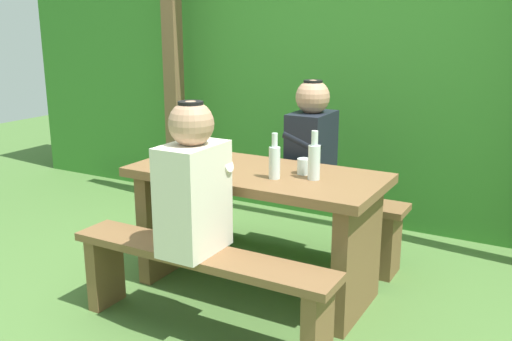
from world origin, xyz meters
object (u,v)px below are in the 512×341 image
picnic_table (256,209)px  bottle_right (314,160)px  person_black_coat (311,143)px  bottle_left (275,160)px  bench_near (200,275)px  bench_far (298,210)px  person_white_shirt (193,184)px  drinking_glass (304,166)px

picnic_table → bottle_right: 0.48m
person_black_coat → bottle_left: (0.08, -0.65, 0.03)m
picnic_table → bottle_left: bottle_left is taller
bottle_right → picnic_table: bearing=178.8°
picnic_table → bench_near: (0.00, -0.56, -0.17)m
picnic_table → bench_far: (0.00, 0.56, -0.17)m
bench_near → bench_far: 1.11m
bench_far → person_white_shirt: person_white_shirt is taller
bench_far → drinking_glass: size_ratio=16.64×
bench_far → bottle_left: 0.83m
bench_near → person_white_shirt: 0.46m
bench_far → person_black_coat: person_black_coat is taller
person_black_coat → bottle_left: bearing=-83.1°
drinking_glass → bench_far: bearing=117.7°
person_white_shirt → bottle_left: 0.50m
bench_near → bottle_left: bearing=70.8°
picnic_table → bottle_right: bearing=-1.2°
bottle_right → bench_far: bearing=121.6°
picnic_table → bottle_left: 0.37m
person_black_coat → bottle_right: bearing=-64.9°
bench_far → bottle_right: size_ratio=5.48×
picnic_table → bench_near: bearing=-90.0°
person_white_shirt → bottle_left: size_ratio=2.99×
picnic_table → person_white_shirt: (-0.02, -0.55, 0.29)m
bench_near → bench_far: bearing=90.0°
bench_far → drinking_glass: drinking_glass is taller
bench_near → picnic_table: bearing=90.0°
picnic_table → person_black_coat: bearing=81.4°
person_black_coat → bottle_right: size_ratio=2.82×
picnic_table → bench_far: size_ratio=1.00×
bottle_right → bench_near: bearing=-122.2°
person_white_shirt → bottle_left: person_white_shirt is taller
person_white_shirt → person_black_coat: bearing=84.5°
person_white_shirt → drinking_glass: size_ratio=8.55×
picnic_table → person_white_shirt: person_white_shirt is taller
person_black_coat → bottle_left: person_black_coat is taller
picnic_table → person_black_coat: person_black_coat is taller
picnic_table → person_white_shirt: bearing=-92.5°
picnic_table → bench_near: size_ratio=1.00×
bench_far → person_white_shirt: (-0.02, -1.11, 0.45)m
bottle_left → bench_near: bearing=-109.2°
person_white_shirt → bench_far: bearing=88.8°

